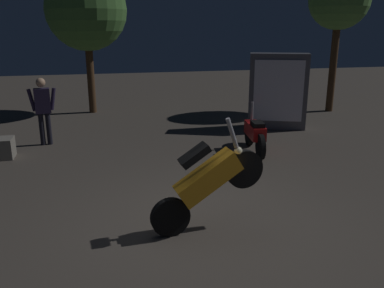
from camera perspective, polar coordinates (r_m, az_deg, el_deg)
The scene contains 7 objects.
ground_plane at distance 6.22m, azimuth 1.49°, elevation -10.72°, with size 40.00×40.00×0.00m, color #4C443D.
motorcycle_orange_foreground at distance 5.66m, azimuth 2.20°, elevation -5.27°, with size 1.66×0.40×1.63m.
motorcycle_red_parked_left at distance 9.43m, azimuth 8.85°, elevation 1.47°, with size 0.42×1.66×1.11m.
person_rider_beside at distance 10.41m, azimuth -20.27°, elevation 5.10°, with size 0.67×0.28×1.64m.
tree_left_bg at distance 14.50m, azimuth 20.07°, elevation 18.51°, with size 1.95×1.95×4.63m.
tree_center_bg at distance 13.88m, azimuth -14.71°, elevation 17.77°, with size 2.57×2.57×4.59m.
kiosk_billboard at distance 11.70m, azimuth 11.99°, elevation 7.28°, with size 1.67×1.04×2.10m.
Camera 1 is at (-1.38, -5.36, 2.84)m, focal length 37.84 mm.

